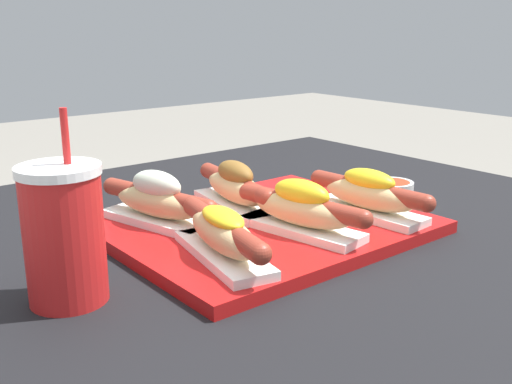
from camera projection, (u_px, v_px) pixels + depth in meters
The scene contains 8 objects.
serving_tray at pixel (264, 226), 0.89m from camera, with size 0.44×0.37×0.02m.
hot_dog_0 at pixel (223, 234), 0.74m from camera, with size 0.10×0.22×0.06m.
hot_dog_1 at pixel (301, 209), 0.83m from camera, with size 0.09×0.22×0.08m.
hot_dog_2 at pixel (368, 194), 0.90m from camera, with size 0.07×0.22×0.07m.
hot_dog_3 at pixel (157, 200), 0.87m from camera, with size 0.10×0.22×0.08m.
hot_dog_4 at pixel (235, 187), 0.94m from camera, with size 0.09×0.22×0.08m.
sauce_bowl at pixel (392, 187), 1.09m from camera, with size 0.08×0.08×0.02m.
drink_cup at pixel (64, 234), 0.65m from camera, with size 0.09×0.09×0.22m.
Camera 1 is at (-0.57, -0.68, 1.02)m, focal length 42.00 mm.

